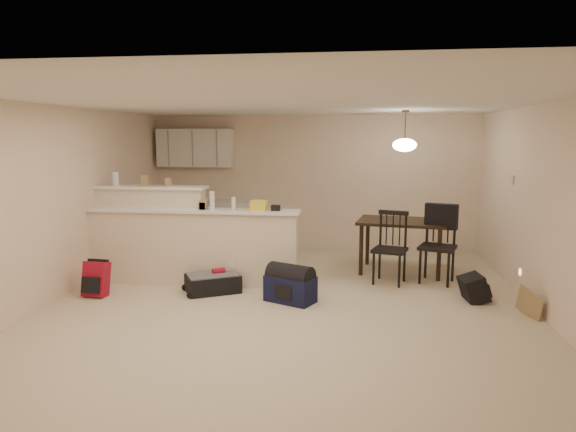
% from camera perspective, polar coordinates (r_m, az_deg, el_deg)
% --- Properties ---
extents(room, '(7.00, 7.02, 2.50)m').
position_cam_1_polar(room, '(6.15, 0.06, 0.84)').
color(room, beige).
rests_on(room, ground).
extents(breakfast_bar, '(3.08, 0.58, 1.39)m').
position_cam_1_polar(breakfast_bar, '(7.62, -12.18, -2.71)').
color(breakfast_bar, beige).
rests_on(breakfast_bar, ground).
extents(upper_cabinets, '(1.40, 0.34, 0.70)m').
position_cam_1_polar(upper_cabinets, '(9.83, -10.26, 7.46)').
color(upper_cabinets, white).
rests_on(upper_cabinets, room).
extents(kitchen_counter, '(1.80, 0.60, 0.90)m').
position_cam_1_polar(kitchen_counter, '(9.79, -9.14, -1.05)').
color(kitchen_counter, white).
rests_on(kitchen_counter, ground).
extents(thermostat, '(0.02, 0.12, 0.12)m').
position_cam_1_polar(thermostat, '(7.92, 23.63, 3.70)').
color(thermostat, beige).
rests_on(thermostat, room).
extents(jar, '(0.10, 0.10, 0.20)m').
position_cam_1_polar(jar, '(8.01, -18.61, 3.95)').
color(jar, silver).
rests_on(jar, breakfast_bar).
extents(cereal_box, '(0.10, 0.07, 0.16)m').
position_cam_1_polar(cereal_box, '(7.82, -15.61, 3.83)').
color(cereal_box, '#9D7F51').
rests_on(cereal_box, breakfast_bar).
extents(small_box, '(0.08, 0.06, 0.12)m').
position_cam_1_polar(small_box, '(7.69, -13.16, 3.69)').
color(small_box, '#9D7F51').
rests_on(small_box, breakfast_bar).
extents(bottle_a, '(0.07, 0.07, 0.26)m').
position_cam_1_polar(bottle_a, '(7.28, -8.43, 1.73)').
color(bottle_a, silver).
rests_on(bottle_a, breakfast_bar).
extents(bottle_b, '(0.06, 0.06, 0.18)m').
position_cam_1_polar(bottle_b, '(7.21, -6.06, 1.39)').
color(bottle_b, silver).
rests_on(bottle_b, breakfast_bar).
extents(bag_lump, '(0.22, 0.18, 0.14)m').
position_cam_1_polar(bag_lump, '(7.13, -3.26, 1.19)').
color(bag_lump, '#9D7F51').
rests_on(bag_lump, breakfast_bar).
extents(pouch, '(0.12, 0.10, 0.08)m').
position_cam_1_polar(pouch, '(7.10, -1.38, 0.91)').
color(pouch, '#9D7F51').
rests_on(pouch, breakfast_bar).
extents(extra_item_x, '(0.10, 0.10, 0.13)m').
position_cam_1_polar(extra_item_x, '(7.32, -9.37, 1.24)').
color(extra_item_x, '#9D7F51').
rests_on(extra_item_x, breakfast_bar).
extents(extra_item_y, '(0.10, 0.10, 0.10)m').
position_cam_1_polar(extra_item_y, '(7.33, -9.46, 1.14)').
color(extra_item_y, '#9D7F51').
rests_on(extra_item_y, breakfast_bar).
extents(dining_table, '(1.44, 1.08, 0.83)m').
position_cam_1_polar(dining_table, '(8.14, 12.53, -1.16)').
color(dining_table, black).
rests_on(dining_table, ground).
extents(pendant_lamp, '(0.36, 0.36, 0.62)m').
position_cam_1_polar(pendant_lamp, '(8.03, 12.83, 7.77)').
color(pendant_lamp, brown).
rests_on(pendant_lamp, room).
extents(dining_chair_near, '(0.56, 0.55, 1.04)m').
position_cam_1_polar(dining_chair_near, '(7.53, 11.23, -3.51)').
color(dining_chair_near, black).
rests_on(dining_chair_near, ground).
extents(dining_chair_far, '(0.61, 0.60, 1.11)m').
position_cam_1_polar(dining_chair_far, '(7.71, 16.28, -3.13)').
color(dining_chair_far, black).
rests_on(dining_chair_far, ground).
extents(suitcase, '(0.84, 0.74, 0.24)m').
position_cam_1_polar(suitcase, '(7.14, -8.35, -7.42)').
color(suitcase, black).
rests_on(suitcase, ground).
extents(red_backpack, '(0.32, 0.22, 0.46)m').
position_cam_1_polar(red_backpack, '(7.33, -20.55, -6.57)').
color(red_backpack, '#AB132A').
rests_on(red_backpack, ground).
extents(navy_duffel, '(0.70, 0.57, 0.34)m').
position_cam_1_polar(navy_duffel, '(6.65, 0.26, -8.10)').
color(navy_duffel, '#111535').
rests_on(navy_duffel, ground).
extents(black_daypack, '(0.31, 0.40, 0.33)m').
position_cam_1_polar(black_daypack, '(7.10, 19.92, -7.59)').
color(black_daypack, black).
rests_on(black_daypack, ground).
extents(cardboard_sheet, '(0.17, 0.38, 0.31)m').
position_cam_1_polar(cardboard_sheet, '(6.75, 25.24, -8.85)').
color(cardboard_sheet, '#9D7F51').
rests_on(cardboard_sheet, ground).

